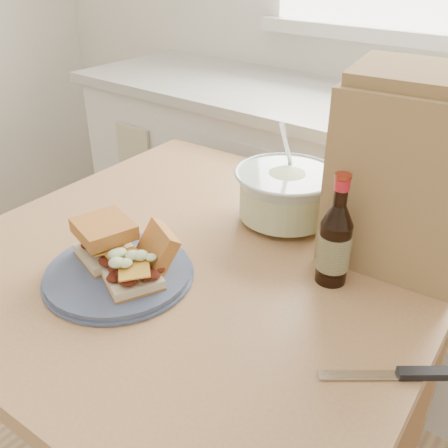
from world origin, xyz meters
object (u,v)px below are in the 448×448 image
Objects in this scene: dining_table at (204,295)px; plate at (119,274)px; coleslaw_bowl at (286,197)px; paper_bag at (407,181)px; beer_bottle at (335,243)px.

dining_table is 3.67× the size of plate.
paper_bag is (0.27, -0.00, 0.12)m from coleslaw_bowl.
beer_bottle reaches higher than dining_table.
beer_bottle is (0.20, -0.15, 0.02)m from coleslaw_bowl.
plate is 0.80× the size of paper_bag.
beer_bottle is at bearing 12.27° from dining_table.
plate is at bearing -107.94° from coleslaw_bowl.
beer_bottle is at bearing -119.22° from paper_bag.
dining_table is at bearing 70.27° from plate.
coleslaw_bowl reaches higher than plate.
beer_bottle is 0.63× the size of paper_bag.
paper_bag reaches higher than dining_table.
dining_table is 0.35m from beer_bottle.
paper_bag is at bearing 30.46° from dining_table.
plate is 0.59m from paper_bag.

